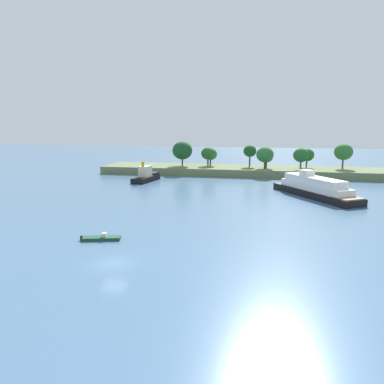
# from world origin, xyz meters

# --- Properties ---
(ground_plane) EXTENTS (400.00, 400.00, 0.00)m
(ground_plane) POSITION_xyz_m (0.00, 0.00, 0.00)
(ground_plane) COLOR #476B8E
(treeline_island) EXTENTS (80.47, 14.71, 9.18)m
(treeline_island) POSITION_xyz_m (8.08, 73.02, 2.17)
(treeline_island) COLOR #66754C
(treeline_island) RESTS_ON ground
(tugboat) EXTENTS (4.65, 10.43, 5.06)m
(tugboat) POSITION_xyz_m (-15.11, 54.84, 1.30)
(tugboat) COLOR black
(tugboat) RESTS_ON ground
(white_riverboat) EXTENTS (15.91, 21.07, 6.43)m
(white_riverboat) POSITION_xyz_m (24.11, 42.10, 1.71)
(white_riverboat) COLOR black
(white_riverboat) RESTS_ON ground
(fishing_skiff) EXTENTS (4.94, 2.57, 0.89)m
(fishing_skiff) POSITION_xyz_m (-4.77, 7.26, 0.22)
(fishing_skiff) COLOR #19472D
(fishing_skiff) RESTS_ON ground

